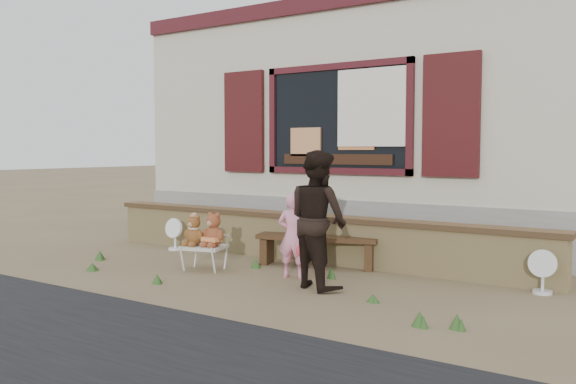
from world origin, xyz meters
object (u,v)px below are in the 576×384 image
Objects in this scene: folding_chair at (204,248)px; teddy_bear_left at (194,230)px; teddy_bear_right at (214,229)px; child at (293,236)px; bench at (317,244)px; adult at (318,219)px.

folding_chair is 0.28m from teddy_bear_left.
teddy_bear_right is (0.13, 0.04, 0.26)m from folding_chair.
child is (1.37, 0.27, -0.00)m from teddy_bear_left.
child is at bearing -5.39° from teddy_bear_left.
folding_chair is at bearing -180.00° from teddy_bear_right.
bench is 3.72× the size of teddy_bear_right.
folding_chair is 1.50× the size of teddy_bear_left.
teddy_bear_right is at bearing 0.00° from folding_chair.
child is at bearing -97.11° from bench.
teddy_bear_right reaches higher than bench.
child reaches higher than teddy_bear_right.
teddy_bear_right is (-0.99, -0.97, 0.24)m from bench.
adult reaches higher than teddy_bear_right.
teddy_bear_left is at bearing -3.93° from child.
adult reaches higher than teddy_bear_left.
bench reaches higher than folding_chair.
bench is 1.07× the size of adult.
bench is 2.69× the size of folding_chair.
teddy_bear_left is at bearing -180.00° from teddy_bear_right.
teddy_bear_left is at bearing 21.78° from adult.
bench is 1.65m from teddy_bear_left.
bench is at bearing -36.41° from adult.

